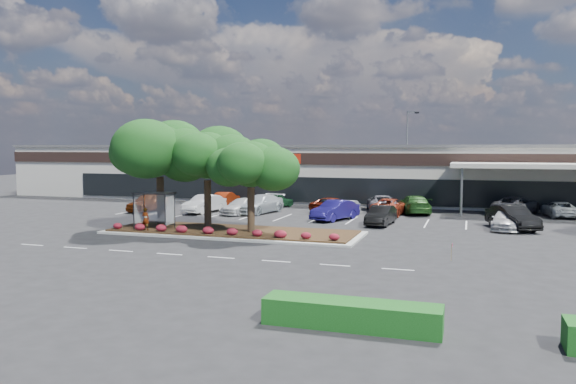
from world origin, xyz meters
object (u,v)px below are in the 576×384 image
(light_pole, at_px, (408,163))
(car_1, at_px, (204,204))
(car_0, at_px, (148,202))
(survey_stake, at_px, (452,250))

(light_pole, height_order, car_1, light_pole)
(light_pole, relative_size, car_0, 2.01)
(light_pole, xyz_separation_m, car_0, (-22.48, -14.06, -3.50))
(light_pole, xyz_separation_m, survey_stake, (5.42, -29.01, -3.72))
(car_0, relative_size, car_1, 0.99)
(light_pole, xyz_separation_m, car_1, (-16.94, -13.41, -3.52))
(car_1, bearing_deg, survey_stake, -25.92)
(light_pole, bearing_deg, car_1, -141.64)
(car_1, bearing_deg, light_pole, 47.35)
(light_pole, distance_m, survey_stake, 29.75)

